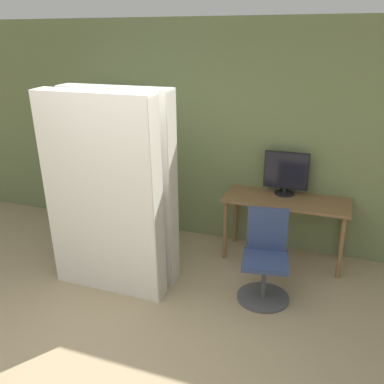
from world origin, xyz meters
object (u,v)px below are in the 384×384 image
object	(u,v)px
office_chair	(265,264)
monitor	(286,173)
bookshelf	(114,160)
mattress_near	(103,197)
mattress_far	(121,186)

from	to	relation	value
office_chair	monitor	bearing A→B (deg)	90.09
bookshelf	mattress_near	xyz separation A→B (m)	(0.74, -1.47, 0.09)
office_chair	mattress_near	xyz separation A→B (m)	(-1.53, -0.42, 0.66)
office_chair	bookshelf	xyz separation A→B (m)	(-2.27, 1.04, 0.57)
bookshelf	mattress_far	world-z (taller)	mattress_far
bookshelf	mattress_near	distance (m)	1.64
monitor	mattress_far	world-z (taller)	mattress_far
mattress_near	mattress_far	xyz separation A→B (m)	(0.00, 0.36, -0.00)
bookshelf	monitor	bearing A→B (deg)	-0.47
monitor	bookshelf	bearing A→B (deg)	179.53
monitor	mattress_near	world-z (taller)	mattress_near
bookshelf	mattress_near	size ratio (longest dim) A/B	0.92
monitor	office_chair	xyz separation A→B (m)	(0.00, -1.03, -0.65)
mattress_near	mattress_far	world-z (taller)	mattress_near
mattress_near	mattress_far	size ratio (longest dim) A/B	1.00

